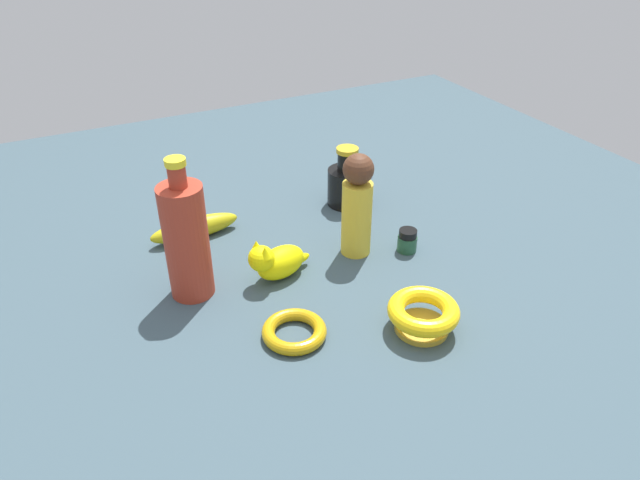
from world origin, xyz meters
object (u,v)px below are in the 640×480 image
bangle (294,331)px  person_figure_adult (357,205)px  nail_polish_jar (407,240)px  cat_figurine (276,261)px  bottle_short (347,183)px  banana (195,228)px  bowl (423,314)px  bottle_tall (186,240)px

bangle → person_figure_adult: (-0.18, 0.22, 0.10)m
nail_polish_jar → cat_figurine: 0.28m
person_figure_adult → bottle_short: person_figure_adult is taller
bottle_short → banana: size_ratio=0.73×
person_figure_adult → banana: bearing=-125.9°
bottle_short → bangle: bearing=-39.2°
bottle_short → nail_polish_jar: bearing=3.6°
cat_figurine → person_figure_adult: bearing=94.2°
bangle → bowl: bowl is taller
bangle → bottle_short: size_ratio=0.78×
person_figure_adult → bottle_tall: (-0.02, -0.34, 0.01)m
bowl → bottle_tall: size_ratio=0.45×
person_figure_adult → banana: size_ratio=1.12×
bottle_tall → bottle_short: bearing=112.5°
banana → bottle_short: bearing=174.9°
nail_polish_jar → bottle_tall: (-0.06, -0.44, 0.09)m
bowl → banana: (-0.47, -0.26, -0.01)m
bowl → bottle_tall: (-0.28, -0.32, 0.08)m
nail_polish_jar → bottle_short: 0.24m
bowl → bottle_short: size_ratio=0.87×
cat_figurine → bottle_tall: bearing=-100.5°
person_figure_adult → banana: person_figure_adult is taller
person_figure_adult → bottle_short: size_ratio=1.54×
bangle → bowl: (0.08, 0.20, 0.02)m
cat_figurine → person_figure_adult: (-0.01, 0.18, 0.07)m
nail_polish_jar → bowl: bearing=-27.7°
cat_figurine → bottle_short: (-0.20, 0.26, 0.01)m
nail_polish_jar → bottle_short: size_ratio=0.34×
nail_polish_jar → bangle: size_ratio=0.44×
bangle → bottle_tall: (-0.20, -0.12, 0.10)m
nail_polish_jar → person_figure_adult: person_figure_adult is taller
cat_figurine → bottle_tall: (-0.03, -0.16, 0.08)m
cat_figurine → bangle: 0.18m
bottle_short → bottle_tall: 0.46m
bangle → bottle_tall: bearing=-149.4°
nail_polish_jar → banana: 0.45m
bowl → bottle_tall: bottle_tall is taller
bottle_short → bottle_tall: (0.17, -0.42, 0.06)m
person_figure_adult → bottle_short: bearing=156.6°
bottle_tall → bowl: bearing=48.9°
bottle_tall → banana: bearing=162.4°
bangle → person_figure_adult: person_figure_adult is taller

